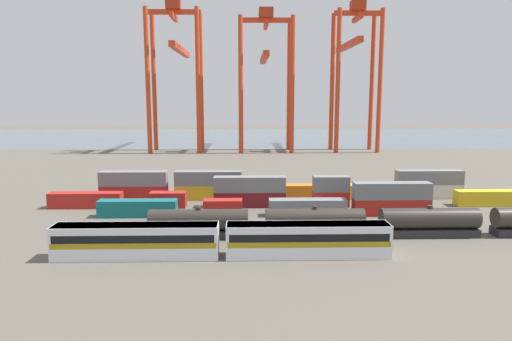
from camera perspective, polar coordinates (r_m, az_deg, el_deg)
The scene contains 28 objects.
ground_plane at distance 114.84m, azimuth 4.12°, elevation -0.17°, with size 420.00×420.00×0.00m, color #5B564C.
harbour_water at distance 222.04m, azimuth 1.46°, elevation 4.25°, with size 400.00×110.00×0.01m, color slate.
passenger_train at distance 53.44m, azimuth -4.22°, elevation -8.52°, with size 38.73×3.14×3.90m.
freight_tank_row at distance 65.30m, azimuth 20.81°, elevation -6.02°, with size 74.22×2.74×4.20m.
shipping_container_0 at distance 73.66m, azimuth -14.55°, elevation -4.58°, with size 12.10×2.44×2.60m, color #146066.
shipping_container_1 at distance 71.81m, azimuth -4.14°, elevation -4.66°, with size 6.04×2.44×2.60m, color #AD211C.
shipping_container_2 at distance 72.39m, azimuth 6.44°, elevation -4.58°, with size 12.10×2.44×2.60m, color slate.
shipping_container_3 at distance 75.34m, azimuth 16.52°, elevation -4.36°, with size 12.10×2.44×2.60m, color #AD211C.
shipping_container_4 at distance 74.80m, azimuth 16.61°, elevation -2.42°, with size 12.10×2.44×2.60m, color slate.
shipping_container_5 at distance 82.16m, azimuth -20.49°, elevation -3.47°, with size 12.10×2.44×2.60m, color #AD211C.
shipping_container_6 at distance 78.73m, azimuth -10.92°, elevation -3.58°, with size 6.04×2.44×2.60m, color #AD211C.
shipping_container_7 at distance 77.64m, azimuth -0.79°, elevation -3.60°, with size 12.10×2.44×2.60m, color maroon.
shipping_container_8 at distance 77.12m, azimuth -0.80°, elevation -1.71°, with size 12.10×2.44×2.60m, color slate.
shipping_container_9 at distance 79.00m, azimuth 9.30°, elevation -3.50°, with size 6.04×2.44×2.60m, color #AD211C.
shipping_container_10 at distance 78.48m, azimuth 9.35°, elevation -1.64°, with size 6.04×2.44×2.60m, color slate.
shipping_container_11 at distance 82.67m, azimuth 18.77°, elevation -3.30°, with size 6.04×2.44×2.60m, color slate.
shipping_container_12 at distance 88.38m, azimuth 27.22°, elevation -3.06°, with size 12.10×2.44×2.60m, color gold.
shipping_container_13 at distance 85.99m, azimuth -14.98°, elevation -2.67°, with size 12.10×2.44×2.60m, color #AD211C.
shipping_container_14 at distance 85.52m, azimuth -15.05°, elevation -0.96°, with size 12.10×2.44×2.60m, color slate.
shipping_container_15 at distance 83.84m, azimuth -5.95°, elevation -2.70°, with size 12.10×2.44×2.60m, color gold.
shipping_container_16 at distance 83.36m, azimuth -5.98°, elevation -0.95°, with size 12.10×2.44×2.60m, color slate.
shipping_container_17 at distance 83.85m, azimuth 3.31°, elevation -2.67°, with size 12.10×2.44×2.60m, color orange.
shipping_container_18 at distance 86.02m, azimuth 12.34°, elevation -2.57°, with size 12.10×2.44×2.60m, color gold.
shipping_container_19 at distance 90.18m, azimuth 20.72°, elevation -2.42°, with size 12.10×2.44×2.60m, color silver.
shipping_container_20 at distance 89.73m, azimuth 20.81°, elevation -0.79°, with size 12.10×2.44×2.60m, color slate.
gantry_crane_west at distance 164.43m, azimuth -9.92°, elevation 13.15°, with size 18.13×41.56×50.74m.
gantry_crane_central at distance 162.01m, azimuth 1.19°, elevation 12.72°, with size 18.69×36.49×48.22m.
gantry_crane_east at distance 166.48m, azimuth 12.15°, elevation 13.05°, with size 15.78×37.00×50.61m.
Camera 1 is at (-10.99, -72.87, 18.16)m, focal length 32.04 mm.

